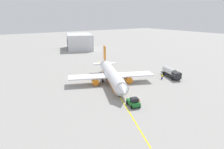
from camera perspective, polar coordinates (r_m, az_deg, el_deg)
The scene contains 9 objects.
ground_plane at distance 63.39m, azimuth 0.00°, elevation -2.60°, with size 400.00×400.00×0.00m, color #9E9B96.
airplane at distance 63.04m, azimuth -0.09°, elevation -0.17°, with size 31.79×26.19×9.68m.
fuel_tanker at distance 72.44m, azimuth 16.10°, elevation 0.59°, with size 9.92×5.52×3.15m.
pushback_tug at distance 48.30m, azimuth 6.01°, elevation -7.65°, with size 3.98×3.06×2.20m.
refueling_worker at distance 69.77m, azimuth 13.79°, elevation -0.59°, with size 0.63×0.60×1.71m.
safety_cone_nose at distance 51.08m, azimuth 7.57°, elevation -7.15°, with size 0.60×0.60×0.67m, color #F2590F.
safety_cone_wingtip at distance 51.57m, azimuth 5.64°, elevation -6.88°, with size 0.56×0.56×0.62m, color #F2590F.
distant_hangar at distance 129.88m, azimuth -9.10°, elevation 9.06°, with size 26.09×21.32×9.19m.
taxi_line_marking at distance 63.39m, azimuth 0.00°, elevation -2.60°, with size 64.83×0.30×0.01m, color yellow.
Camera 1 is at (49.89, -33.25, 20.57)m, focal length 32.80 mm.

